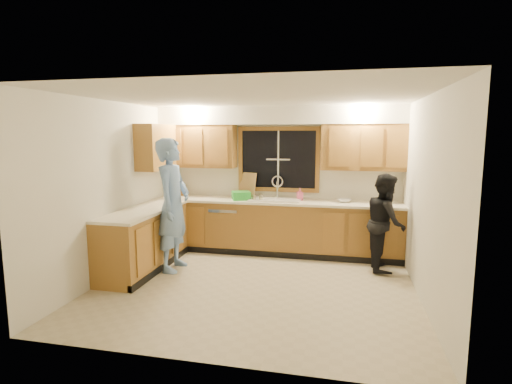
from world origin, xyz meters
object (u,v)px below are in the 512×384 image
man (173,205)px  woman (385,222)px  dishwasher (228,227)px  sink (275,203)px  soap_bottle (300,194)px  dish_crate (241,196)px  stove (124,250)px  knife_block (183,190)px  bowl (344,201)px

man → woman: (3.11, 0.66, -0.26)m
man → dishwasher: bearing=-24.3°
man → woman: 3.19m
sink → soap_bottle: 0.45m
soap_bottle → dish_crate: bearing=-171.0°
dishwasher → stove: 2.04m
knife_block → dish_crate: size_ratio=0.65×
man → knife_block: bearing=15.3°
dishwasher → stove: (-0.95, -1.81, 0.04)m
sink → man: 1.80m
stove → bowl: bearing=32.4°
man → dish_crate: man is taller
woman → soap_bottle: bearing=62.8°
stove → dish_crate: 2.21m
knife_block → soap_bottle: 2.15m
dishwasher → man: bearing=-113.2°
stove → knife_block: (0.05, 1.99, 0.57)m
man → dish_crate: (0.76, 1.12, -0.00)m
stove → man: size_ratio=0.45×
dishwasher → stove: stove is taller
dishwasher → woman: size_ratio=0.56×
man → bowl: size_ratio=8.69×
man → bowl: (2.49, 1.22, -0.04)m
man → soap_bottle: man is taller
dishwasher → stove: bearing=-117.7°
knife_block → bowl: bearing=-11.4°
knife_block → soap_bottle: soap_bottle is taller
knife_block → dish_crate: bearing=-19.9°
man → soap_bottle: bearing=-55.1°
bowl → sink: bearing=-177.9°
dishwasher → man: man is taller
dishwasher → bowl: size_ratio=3.60×
man → soap_bottle: size_ratio=9.43×
dish_crate → bowl: (1.73, 0.10, -0.04)m
woman → stove: bearing=107.4°
man → knife_block: 1.40m
woman → knife_block: woman is taller
sink → dishwasher: (-0.85, -0.01, -0.45)m
dish_crate → soap_bottle: bearing=9.0°
soap_bottle → bowl: soap_bottle is taller
woman → bowl: woman is taller
dish_crate → knife_block: bearing=169.1°
sink → soap_bottle: (0.41, 0.10, 0.16)m
sink → woman: size_ratio=0.59×
dishwasher → man: 1.40m
knife_block → soap_bottle: bearing=-10.8°
sink → man: size_ratio=0.43×
knife_block → bowl: knife_block is taller
stove → woman: 3.80m
man → stove: bearing=143.9°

